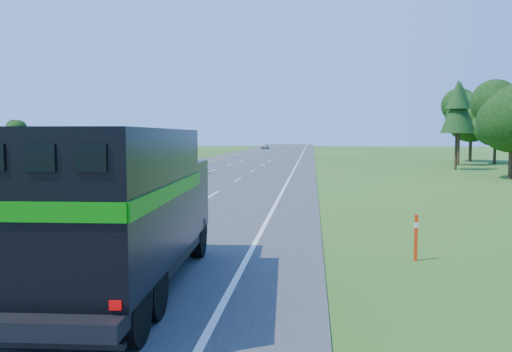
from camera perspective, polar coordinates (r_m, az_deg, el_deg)
name	(u,v)px	position (r m, az deg, el deg)	size (l,w,h in m)	color
road	(237,169)	(48.24, -2.14, 0.83)	(15.00, 260.00, 0.04)	#38383A
lane_markings	(237,169)	(48.24, -2.14, 0.86)	(11.15, 260.00, 0.01)	yellow
horse_truck	(123,206)	(10.53, -14.99, -3.32)	(2.75, 7.69, 3.35)	black
white_suv	(182,165)	(41.01, -8.48, 1.21)	(2.56, 5.55, 1.54)	white
far_car	(265,146)	(117.34, 1.02, 3.48)	(1.71, 4.25, 1.45)	#B8B8BF
delineator	(416,236)	(13.71, 17.81, -6.54)	(0.10, 0.06, 1.22)	#F2340C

